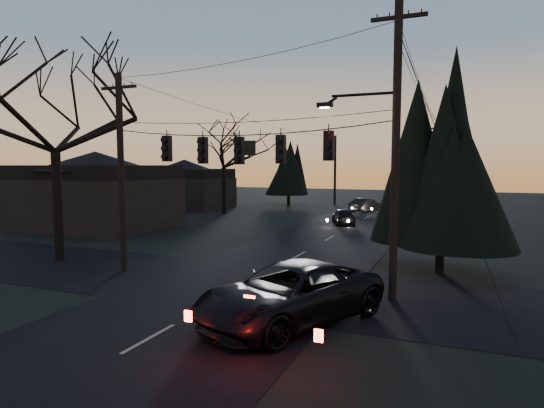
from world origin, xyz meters
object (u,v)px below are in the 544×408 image
at_px(utility_pole_left, 124,271).
at_px(sedan_oncoming_b, 366,205).
at_px(utility_pole_far_l, 335,205).
at_px(bare_tree_left, 54,107).
at_px(utility_pole_far_r, 435,216).
at_px(utility_pole_right, 392,301).
at_px(suv_near, 290,294).
at_px(evergreen_right, 443,157).
at_px(sedan_oncoming_a, 344,216).

distance_m(utility_pole_left, sedan_oncoming_b, 29.41).
xyz_separation_m(utility_pole_far_l, bare_tree_left, (-4.31, -35.52, 7.35)).
bearing_deg(utility_pole_far_r, utility_pole_left, -112.33).
xyz_separation_m(utility_pole_right, utility_pole_far_l, (-11.50, 36.00, 0.00)).
distance_m(utility_pole_far_l, suv_near, 40.38).
bearing_deg(evergreen_right, bare_tree_left, -165.48).
bearing_deg(sedan_oncoming_a, evergreen_right, 97.38).
height_order(utility_pole_far_r, evergreen_right, evergreen_right).
distance_m(bare_tree_left, sedan_oncoming_b, 30.71).
distance_m(utility_pole_far_r, sedan_oncoming_b, 6.60).
xyz_separation_m(evergreen_right, suv_near, (-3.79, -8.26, -4.11)).
height_order(utility_pole_far_r, sedan_oncoming_b, utility_pole_far_r).
relative_size(utility_pole_right, bare_tree_left, 0.93).
relative_size(bare_tree_left, sedan_oncoming_a, 2.87).
xyz_separation_m(bare_tree_left, sedan_oncoming_a, (9.51, 18.46, -6.71)).
bearing_deg(sedan_oncoming_a, sedan_oncoming_b, -109.96).
bearing_deg(evergreen_right, utility_pole_left, -159.00).
xyz_separation_m(utility_pole_far_r, sedan_oncoming_a, (-6.30, -9.06, 0.64)).
bearing_deg(utility_pole_left, sedan_oncoming_b, 80.20).
height_order(utility_pole_far_l, suv_near, utility_pole_far_l).
relative_size(utility_pole_left, evergreen_right, 0.97).
bearing_deg(suv_near, utility_pole_left, -175.55).
bearing_deg(suv_near, sedan_oncoming_b, 121.91).
relative_size(bare_tree_left, sedan_oncoming_b, 2.67).
bearing_deg(sedan_oncoming_a, suv_near, 78.64).
relative_size(utility_pole_right, sedan_oncoming_b, 2.48).
distance_m(bare_tree_left, sedan_oncoming_a, 21.82).
distance_m(utility_pole_right, utility_pole_left, 11.50).
xyz_separation_m(utility_pole_left, sedan_oncoming_a, (5.20, 18.94, 0.64)).
relative_size(evergreen_right, sedan_oncoming_a, 2.33).
xyz_separation_m(utility_pole_right, evergreen_right, (1.30, 4.91, 4.97)).
bearing_deg(sedan_oncoming_a, utility_pole_far_l, -94.12).
relative_size(utility_pole_left, sedan_oncoming_b, 2.11).
xyz_separation_m(bare_tree_left, sedan_oncoming_b, (9.31, 28.49, -6.69)).
relative_size(bare_tree_left, suv_near, 1.76).
bearing_deg(utility_pole_far_r, sedan_oncoming_b, 171.47).
xyz_separation_m(utility_pole_far_l, suv_near, (9.01, -39.35, 0.85)).
relative_size(utility_pole_left, suv_near, 1.39).
bearing_deg(utility_pole_left, utility_pole_far_l, 90.00).
bearing_deg(evergreen_right, utility_pole_far_l, 112.38).
xyz_separation_m(sedan_oncoming_a, sedan_oncoming_b, (-0.19, 10.03, 0.03)).
height_order(evergreen_right, suv_near, evergreen_right).
xyz_separation_m(utility_pole_right, bare_tree_left, (-15.81, 0.48, 7.35)).
relative_size(utility_pole_far_r, sedan_oncoming_a, 2.26).
height_order(utility_pole_right, utility_pole_far_l, utility_pole_right).
bearing_deg(suv_near, utility_pole_far_l, 127.74).
xyz_separation_m(evergreen_right, sedan_oncoming_b, (-7.80, 24.06, -4.30)).
xyz_separation_m(utility_pole_far_r, evergreen_right, (1.30, -23.09, 4.97)).
bearing_deg(utility_pole_far_l, utility_pole_right, -72.28).
bearing_deg(utility_pole_right, utility_pole_left, 180.00).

